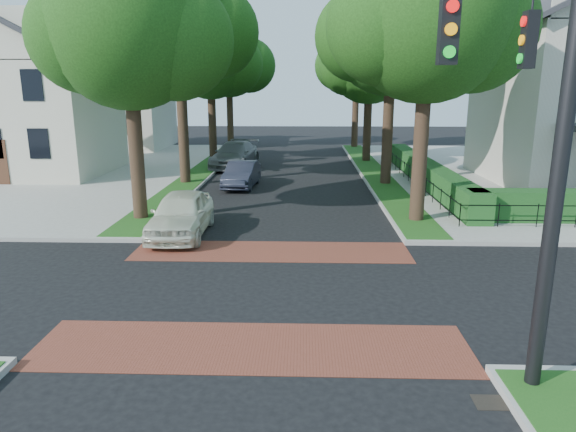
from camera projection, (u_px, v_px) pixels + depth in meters
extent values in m
plane|color=black|center=(264.00, 288.00, 13.71)|extent=(120.00, 120.00, 0.00)
cube|color=brown|center=(271.00, 251.00, 16.81)|extent=(9.00, 2.20, 0.01)
cube|color=brown|center=(252.00, 347.00, 10.61)|extent=(9.00, 2.20, 0.01)
cube|color=black|center=(493.00, 402.00, 8.73)|extent=(0.65, 0.45, 0.01)
cube|color=#143F12|center=(374.00, 171.00, 32.03)|extent=(1.60, 29.80, 0.02)
cube|color=#143F12|center=(202.00, 170.00, 32.36)|extent=(1.60, 29.80, 0.02)
cylinder|color=black|center=(422.00, 126.00, 19.40)|extent=(0.56, 0.56, 7.35)
sphere|color=#17390F|center=(429.00, 16.00, 18.46)|extent=(6.20, 6.20, 6.20)
sphere|color=#17390F|center=(473.00, 29.00, 18.80)|extent=(4.65, 4.65, 4.65)
sphere|color=#17390F|center=(386.00, 25.00, 18.39)|extent=(4.34, 4.34, 4.34)
sphere|color=#17390F|center=(423.00, 8.00, 19.84)|extent=(4.03, 4.03, 4.03)
cylinder|color=black|center=(388.00, 111.00, 27.12)|extent=(0.56, 0.56, 7.70)
sphere|color=#17390F|center=(392.00, 30.00, 26.13)|extent=(6.60, 6.60, 6.60)
sphere|color=#17390F|center=(426.00, 39.00, 26.46)|extent=(4.95, 4.95, 4.95)
sphere|color=#17390F|center=(360.00, 36.00, 26.06)|extent=(4.62, 4.62, 4.62)
sphere|color=#17390F|center=(390.00, 24.00, 27.61)|extent=(4.29, 4.29, 4.29)
cylinder|color=black|center=(368.00, 113.00, 35.97)|extent=(0.56, 0.56, 6.65)
sphere|color=#17390F|center=(370.00, 61.00, 35.12)|extent=(5.80, 5.80, 5.80)
sphere|color=#17390F|center=(392.00, 67.00, 35.46)|extent=(4.35, 4.35, 4.35)
sphere|color=#17390F|center=(349.00, 66.00, 35.04)|extent=(4.06, 4.06, 4.06)
sphere|color=#17390F|center=(369.00, 55.00, 36.40)|extent=(3.77, 3.77, 3.77)
cylinder|color=black|center=(355.00, 106.00, 44.66)|extent=(0.56, 0.56, 7.00)
sphere|color=#17390F|center=(357.00, 62.00, 43.76)|extent=(6.00, 6.00, 6.00)
sphere|color=#17390F|center=(376.00, 67.00, 44.10)|extent=(4.50, 4.50, 4.50)
sphere|color=#17390F|center=(339.00, 66.00, 43.68)|extent=(4.20, 4.20, 4.20)
sphere|color=#17390F|center=(356.00, 57.00, 45.09)|extent=(3.90, 3.90, 3.90)
cylinder|color=black|center=(135.00, 130.00, 19.78)|extent=(0.56, 0.56, 7.00)
sphere|color=#17390F|center=(127.00, 28.00, 18.88)|extent=(6.00, 6.00, 6.00)
sphere|color=#17390F|center=(174.00, 40.00, 19.22)|extent=(4.50, 4.50, 4.50)
sphere|color=#17390F|center=(86.00, 36.00, 18.81)|extent=(4.20, 4.20, 4.20)
sphere|color=#17390F|center=(142.00, 19.00, 20.21)|extent=(3.90, 3.90, 3.90)
cylinder|color=black|center=(182.00, 108.00, 27.41)|extent=(0.56, 0.56, 8.05)
sphere|color=#17390F|center=(178.00, 23.00, 26.38)|extent=(6.40, 6.40, 6.40)
sphere|color=#17390F|center=(213.00, 32.00, 26.71)|extent=(4.80, 4.80, 4.80)
sphere|color=#17390F|center=(146.00, 29.00, 26.30)|extent=(4.48, 4.48, 4.48)
sphere|color=#17390F|center=(186.00, 17.00, 27.80)|extent=(4.16, 4.16, 4.16)
cylinder|color=black|center=(212.00, 112.00, 36.28)|extent=(0.56, 0.56, 6.86)
sphere|color=#17390F|center=(210.00, 58.00, 35.40)|extent=(5.60, 5.60, 5.60)
sphere|color=#17390F|center=(233.00, 64.00, 35.74)|extent=(4.20, 4.20, 4.20)
sphere|color=#17390F|center=(189.00, 63.00, 35.32)|extent=(3.92, 3.92, 3.92)
sphere|color=#17390F|center=(215.00, 52.00, 36.63)|extent=(3.64, 3.64, 3.64)
cylinder|color=black|center=(230.00, 105.00, 44.97)|extent=(0.56, 0.56, 7.14)
sphere|color=#17390F|center=(229.00, 61.00, 44.06)|extent=(6.20, 6.20, 6.20)
sphere|color=#17390F|center=(249.00, 66.00, 44.39)|extent=(4.65, 4.65, 4.65)
sphere|color=#17390F|center=(210.00, 64.00, 43.98)|extent=(4.34, 4.34, 4.34)
sphere|color=#17390F|center=(232.00, 56.00, 45.44)|extent=(4.03, 4.03, 4.03)
cube|color=#18451A|center=(426.00, 172.00, 27.84)|extent=(1.00, 18.00, 1.20)
cube|color=beige|center=(29.00, 119.00, 30.81)|extent=(9.00, 8.00, 6.50)
cube|color=brown|center=(51.00, 26.00, 27.95)|extent=(0.80, 0.80, 3.64)
cube|color=beige|center=(113.00, 109.00, 44.38)|extent=(9.00, 8.00, 6.50)
cube|color=brown|center=(134.00, 46.00, 41.52)|extent=(0.80, 0.80, 3.64)
cylinder|color=black|center=(561.00, 157.00, 8.09)|extent=(0.26, 0.26, 8.00)
cube|color=black|center=(449.00, 30.00, 7.69)|extent=(0.28, 0.22, 1.00)
cylinder|color=red|center=(453.00, 6.00, 7.48)|extent=(0.18, 0.05, 0.18)
cylinder|color=orange|center=(451.00, 29.00, 7.56)|extent=(0.18, 0.05, 0.18)
cylinder|color=#0CB226|center=(449.00, 52.00, 7.64)|extent=(0.18, 0.05, 0.18)
cube|color=black|center=(529.00, 40.00, 9.28)|extent=(0.22, 0.28, 1.00)
cylinder|color=red|center=(524.00, 21.00, 9.20)|extent=(0.05, 0.18, 0.18)
cylinder|color=orange|center=(522.00, 40.00, 9.28)|extent=(0.05, 0.18, 0.18)
cylinder|color=#0CB226|center=(520.00, 59.00, 9.36)|extent=(0.05, 0.18, 0.18)
imported|color=silver|center=(181.00, 214.00, 18.54)|extent=(1.95, 4.70, 1.59)
imported|color=#202331|center=(242.00, 174.00, 27.59)|extent=(1.76, 4.28, 1.38)
imported|color=slate|center=(235.00, 155.00, 34.41)|extent=(3.15, 6.11, 1.70)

